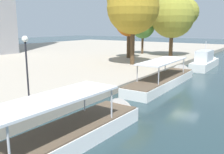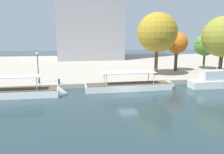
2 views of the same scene
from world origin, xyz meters
name	(u,v)px [view 1 (image 1 of 2)]	position (x,y,z in m)	size (l,w,h in m)	color
ground_plane	(186,91)	(0.00, 0.00, 0.00)	(220.00, 220.00, 0.00)	#23383D
tour_boat_0	(70,138)	(-14.46, 1.80, 0.32)	(13.12, 3.10, 3.82)	white
tour_boat_1	(165,80)	(1.78, 2.90, 0.40)	(14.25, 2.83, 3.70)	silver
motor_yacht_2	(206,63)	(15.51, 2.01, 0.78)	(10.05, 2.31, 4.79)	silver
mooring_bollard_0	(75,93)	(-9.68, 5.76, 1.15)	(0.31, 0.31, 0.82)	#2D2D33
lamp_post	(27,62)	(-12.89, 7.14, 3.81)	(0.42, 0.42, 4.90)	black
tree_0	(129,24)	(14.54, 15.00, 6.68)	(4.53, 4.53, 8.29)	#4C3823
tree_1	(141,26)	(21.99, 16.36, 6.28)	(4.78, 5.15, 7.84)	#4C3823
tree_2	(174,15)	(22.05, 9.70, 8.19)	(8.18, 8.28, 11.31)	#4C3823
tree_3	(131,6)	(8.31, 11.01, 9.09)	(7.44, 7.60, 11.80)	#4C3823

